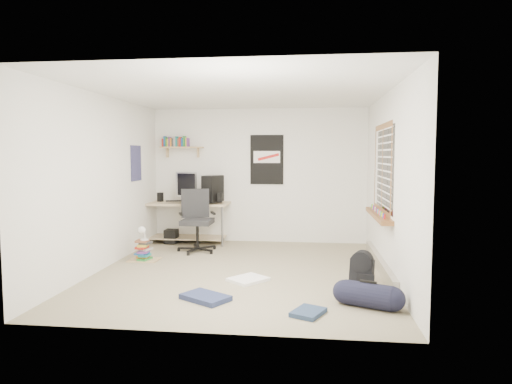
# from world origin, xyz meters

# --- Properties ---
(floor) EXTENTS (4.00, 4.50, 0.01)m
(floor) POSITION_xyz_m (0.00, 0.00, -0.01)
(floor) COLOR gray
(floor) RESTS_ON ground
(ceiling) EXTENTS (4.00, 4.50, 0.01)m
(ceiling) POSITION_xyz_m (0.00, 0.00, 2.50)
(ceiling) COLOR white
(ceiling) RESTS_ON ground
(back_wall) EXTENTS (4.00, 0.01, 2.50)m
(back_wall) POSITION_xyz_m (0.00, 2.25, 1.25)
(back_wall) COLOR silver
(back_wall) RESTS_ON ground
(left_wall) EXTENTS (0.01, 4.50, 2.50)m
(left_wall) POSITION_xyz_m (-2.00, 0.00, 1.25)
(left_wall) COLOR silver
(left_wall) RESTS_ON ground
(right_wall) EXTENTS (0.01, 4.50, 2.50)m
(right_wall) POSITION_xyz_m (2.00, 0.00, 1.25)
(right_wall) COLOR silver
(right_wall) RESTS_ON ground
(desk) EXTENTS (1.80, 0.93, 0.79)m
(desk) POSITION_xyz_m (-1.40, 2.00, 0.36)
(desk) COLOR beige
(desk) RESTS_ON floor
(monitor_left) EXTENTS (0.42, 0.21, 0.45)m
(monitor_left) POSITION_xyz_m (-1.27, 1.77, 1.02)
(monitor_left) COLOR #A2A3A7
(monitor_left) RESTS_ON desk
(monitor_right) EXTENTS (0.36, 0.23, 0.39)m
(monitor_right) POSITION_xyz_m (-0.86, 1.94, 0.99)
(monitor_right) COLOR #B5B6BB
(monitor_right) RESTS_ON desk
(pc_tower) EXTENTS (0.34, 0.50, 0.48)m
(pc_tower) POSITION_xyz_m (-0.80, 1.84, 1.03)
(pc_tower) COLOR black
(pc_tower) RESTS_ON desk
(keyboard) EXTENTS (0.38, 0.22, 0.02)m
(keyboard) POSITION_xyz_m (-1.48, 1.82, 0.80)
(keyboard) COLOR black
(keyboard) RESTS_ON desk
(speaker_left) EXTENTS (0.11, 0.11, 0.17)m
(speaker_left) POSITION_xyz_m (-1.75, 1.73, 0.87)
(speaker_left) COLOR black
(speaker_left) RESTS_ON desk
(speaker_right) EXTENTS (0.09, 0.09, 0.17)m
(speaker_right) POSITION_xyz_m (-0.65, 1.75, 0.88)
(speaker_right) COLOR black
(speaker_right) RESTS_ON desk
(office_chair) EXTENTS (0.91, 0.91, 1.06)m
(office_chair) POSITION_xyz_m (-0.94, 1.22, 0.49)
(office_chair) COLOR black
(office_chair) RESTS_ON floor
(wall_shelf) EXTENTS (0.80, 0.22, 0.24)m
(wall_shelf) POSITION_xyz_m (-1.45, 2.14, 1.78)
(wall_shelf) COLOR tan
(wall_shelf) RESTS_ON back_wall
(poster_back_wall) EXTENTS (0.62, 0.03, 0.92)m
(poster_back_wall) POSITION_xyz_m (0.15, 2.23, 1.55)
(poster_back_wall) COLOR black
(poster_back_wall) RESTS_ON back_wall
(poster_left_wall) EXTENTS (0.02, 0.42, 0.60)m
(poster_left_wall) POSITION_xyz_m (-1.99, 1.20, 1.50)
(poster_left_wall) COLOR navy
(poster_left_wall) RESTS_ON left_wall
(window) EXTENTS (0.10, 1.50, 1.26)m
(window) POSITION_xyz_m (1.95, 0.30, 1.45)
(window) COLOR brown
(window) RESTS_ON right_wall
(baseboard_heater) EXTENTS (0.08, 2.50, 0.18)m
(baseboard_heater) POSITION_xyz_m (1.96, 0.30, 0.09)
(baseboard_heater) COLOR #B7B2A8
(baseboard_heater) RESTS_ON floor
(backpack) EXTENTS (0.33, 0.29, 0.36)m
(backpack) POSITION_xyz_m (1.59, -0.69, 0.20)
(backpack) COLOR black
(backpack) RESTS_ON floor
(duffel_bag) EXTENTS (0.36, 0.36, 0.53)m
(duffel_bag) POSITION_xyz_m (1.59, -1.34, 0.14)
(duffel_bag) COLOR black
(duffel_bag) RESTS_ON floor
(tshirt) EXTENTS (0.59, 0.60, 0.04)m
(tshirt) POSITION_xyz_m (0.16, -0.47, 0.02)
(tshirt) COLOR white
(tshirt) RESTS_ON floor
(jeans_a) EXTENTS (0.63, 0.57, 0.06)m
(jeans_a) POSITION_xyz_m (-0.21, -1.30, 0.03)
(jeans_a) COLOR navy
(jeans_a) RESTS_ON floor
(jeans_b) EXTENTS (0.40, 0.44, 0.05)m
(jeans_b) POSITION_xyz_m (0.95, -1.64, 0.03)
(jeans_b) COLOR navy
(jeans_b) RESTS_ON floor
(book_stack) EXTENTS (0.43, 0.37, 0.27)m
(book_stack) POSITION_xyz_m (-1.61, 0.49, 0.15)
(book_stack) COLOR brown
(book_stack) RESTS_ON floor
(desk_lamp) EXTENTS (0.20, 0.25, 0.21)m
(desk_lamp) POSITION_xyz_m (-1.59, 0.47, 0.38)
(desk_lamp) COLOR silver
(desk_lamp) RESTS_ON book_stack
(subwoofer) EXTENTS (0.23, 0.23, 0.25)m
(subwoofer) POSITION_xyz_m (-1.58, 1.83, 0.14)
(subwoofer) COLOR black
(subwoofer) RESTS_ON floor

